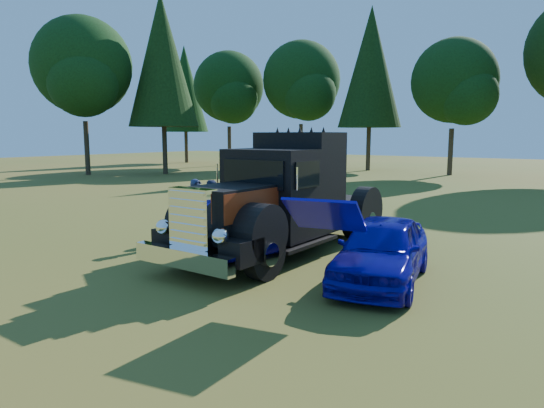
{
  "coord_description": "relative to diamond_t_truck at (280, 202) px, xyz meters",
  "views": [
    {
      "loc": [
        6.27,
        -7.29,
        2.93
      ],
      "look_at": [
        -0.18,
        1.67,
        1.36
      ],
      "focal_mm": 32.0,
      "sensor_mm": 36.0,
      "label": 1
    }
  ],
  "objects": [
    {
      "name": "ground",
      "position": [
        0.51,
        -2.46,
        -1.28
      ],
      "size": [
        120.0,
        120.0,
        0.0
      ],
      "primitive_type": "plane",
      "color": "#365218",
      "rests_on": "ground"
    },
    {
      "name": "treeline",
      "position": [
        -4.1,
        24.73,
        6.49
      ],
      "size": [
        72.1,
        24.04,
        13.84
      ],
      "color": "#2D2116",
      "rests_on": "ground"
    },
    {
      "name": "diamond_t_truck",
      "position": [
        0.0,
        0.0,
        0.0
      ],
      "size": [
        3.27,
        7.16,
        3.0
      ],
      "color": "black",
      "rests_on": "ground"
    },
    {
      "name": "hotrod_coupe",
      "position": [
        3.04,
        -0.82,
        -0.61
      ],
      "size": [
        2.35,
        4.31,
        1.89
      ],
      "color": "navy",
      "rests_on": "ground"
    },
    {
      "name": "spectator_near",
      "position": [
        -2.73,
        -0.12,
        -0.42
      ],
      "size": [
        0.59,
        0.72,
        1.72
      ],
      "primitive_type": "imported",
      "rotation": [
        0.0,
        0.0,
        1.26
      ],
      "color": "#1F2F49",
      "rests_on": "ground"
    },
    {
      "name": "spectator_far",
      "position": [
        -2.94,
        0.76,
        -0.47
      ],
      "size": [
        0.79,
        0.92,
        1.62
      ],
      "primitive_type": "imported",
      "rotation": [
        0.0,
        0.0,
        1.31
      ],
      "color": "#1E2046",
      "rests_on": "ground"
    },
    {
      "name": "distant_teal_car",
      "position": [
        -16.56,
        23.14,
        -0.62
      ],
      "size": [
        3.39,
        4.08,
        1.31
      ],
      "primitive_type": "imported",
      "rotation": [
        0.0,
        0.0,
        -0.6
      ],
      "color": "#0A3E3E",
      "rests_on": "ground"
    }
  ]
}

